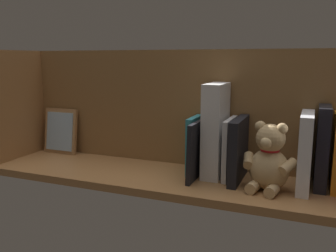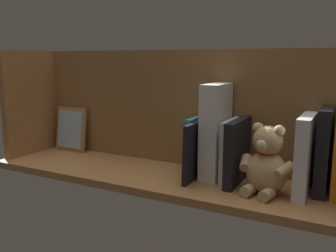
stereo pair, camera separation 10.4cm
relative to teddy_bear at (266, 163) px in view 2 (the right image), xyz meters
The scene contains 12 objects.
ground_plane 30.20cm from the teddy_bear, ahead, with size 114.61×28.75×2.20cm, color #9E6B3D.
shelf_back_panel 33.65cm from the teddy_bear, 26.07° to the right, with size 114.61×1.50×36.24cm, color olive.
shelf_side_divider 84.74cm from the teddy_bear, ahead, with size 2.40×22.75×36.24cm, color #9E6B3D.
book_2 14.60cm from the teddy_bear, 151.01° to the right, with size 3.04×12.02×21.63cm, color black.
book_3 9.90cm from the teddy_bear, 151.13° to the right, with size 3.14×16.52×19.90cm, color silver.
teddy_bear is the anchor object (origin of this frame).
book_4 9.93cm from the teddy_bear, 27.21° to the right, with size 2.52×16.82×17.49cm, color black.
book_5 13.24cm from the teddy_bear, 28.09° to the right, with size 1.36×13.41×17.01cm, color silver.
dictionary_thick_white 17.93cm from the teddy_bear, 21.61° to the right, with size 5.15×13.10×26.74cm, color white.
book_6 20.31cm from the teddy_bear, 10.40° to the right, with size 1.22×18.53×16.43cm, color black.
book_7 23.50cm from the teddy_bear, 17.54° to the right, with size 1.76×11.71×16.74cm, color teal.
picture_frame_leaning 74.67cm from the teddy_bear, ahead, with size 12.98×3.67×16.11cm.
Camera 2 is at (-47.94, 90.95, 33.61)cm, focal length 38.97 mm.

